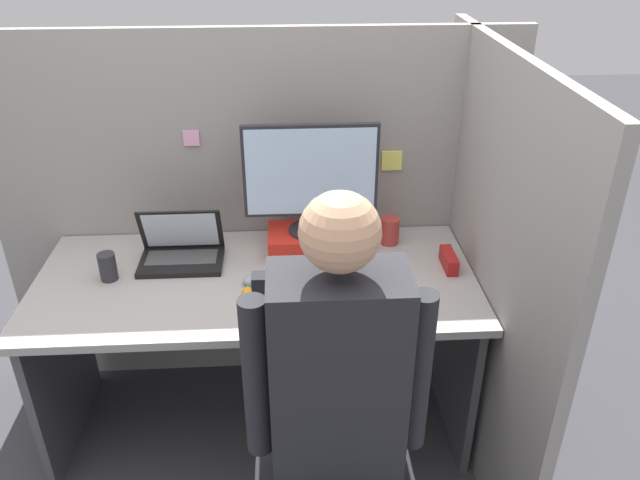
% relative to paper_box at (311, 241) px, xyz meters
% --- Properties ---
extents(cubicle_panel_back, '(2.10, 0.05, 1.53)m').
position_rel_paper_box_xyz_m(cubicle_panel_back, '(-0.21, 0.20, 0.00)').
color(cubicle_panel_back, gray).
rests_on(cubicle_panel_back, ground).
extents(cubicle_panel_right, '(0.04, 1.38, 1.53)m').
position_rel_paper_box_xyz_m(cubicle_panel_right, '(0.61, -0.26, 0.00)').
color(cubicle_panel_right, gray).
rests_on(cubicle_panel_right, ground).
extents(desk, '(1.60, 0.73, 0.72)m').
position_rel_paper_box_xyz_m(desk, '(-0.21, -0.19, -0.21)').
color(desk, '#9E9993').
rests_on(desk, ground).
extents(paper_box, '(0.33, 0.20, 0.09)m').
position_rel_paper_box_xyz_m(paper_box, '(0.00, 0.00, 0.00)').
color(paper_box, red).
rests_on(paper_box, desk).
extents(monitor, '(0.50, 0.17, 0.43)m').
position_rel_paper_box_xyz_m(monitor, '(0.00, 0.00, 0.27)').
color(monitor, '#232328').
rests_on(monitor, paper_box).
extents(laptop, '(0.31, 0.20, 0.21)m').
position_rel_paper_box_xyz_m(laptop, '(-0.49, -0.05, -0.00)').
color(laptop, black).
rests_on(laptop, desk).
extents(mouse, '(0.06, 0.05, 0.03)m').
position_rel_paper_box_xyz_m(mouse, '(-0.23, -0.23, -0.03)').
color(mouse, gray).
rests_on(mouse, desk).
extents(stapler, '(0.04, 0.14, 0.06)m').
position_rel_paper_box_xyz_m(stapler, '(0.51, -0.16, -0.01)').
color(stapler, '#A31919').
rests_on(stapler, desk).
extents(carrot_toy, '(0.04, 0.12, 0.04)m').
position_rel_paper_box_xyz_m(carrot_toy, '(-0.23, -0.36, -0.02)').
color(carrot_toy, orange).
rests_on(carrot_toy, desk).
extents(office_chair, '(0.52, 0.56, 1.02)m').
position_rel_paper_box_xyz_m(office_chair, '(0.02, -0.81, -0.24)').
color(office_chair, black).
rests_on(office_chair, ground).
extents(person, '(0.48, 0.40, 1.38)m').
position_rel_paper_box_xyz_m(person, '(0.02, -0.96, 0.03)').
color(person, '#282D4C').
rests_on(person, ground).
extents(coffee_mug, '(0.08, 0.08, 0.11)m').
position_rel_paper_box_xyz_m(coffee_mug, '(0.31, 0.05, 0.01)').
color(coffee_mug, '#A3332D').
rests_on(coffee_mug, desk).
extents(pen_cup, '(0.06, 0.06, 0.10)m').
position_rel_paper_box_xyz_m(pen_cup, '(-0.74, -0.16, 0.01)').
color(pen_cup, '#28282D').
rests_on(pen_cup, desk).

